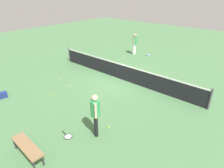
{
  "coord_description": "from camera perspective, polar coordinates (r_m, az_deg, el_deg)",
  "views": [
    {
      "loc": [
        6.6,
        -8.54,
        4.98
      ],
      "look_at": [
        1.17,
        -2.26,
        0.9
      ],
      "focal_mm": 31.37,
      "sensor_mm": 36.0,
      "label": 1
    }
  ],
  "objects": [
    {
      "name": "ground_plane",
      "position": [
        11.89,
        2.87,
        1.36
      ],
      "size": [
        40.0,
        40.0,
        0.0
      ],
      "primitive_type": "plane",
      "color": "#4C7A4C"
    },
    {
      "name": "court_net",
      "position": [
        11.68,
        2.93,
        3.59
      ],
      "size": [
        10.09,
        0.09,
        1.07
      ],
      "color": "#4C4C51",
      "rests_on": "ground_plane"
    },
    {
      "name": "player_near_side",
      "position": [
        7.08,
        -4.88,
        -8.05
      ],
      "size": [
        0.48,
        0.48,
        1.7
      ],
      "color": "black",
      "rests_on": "ground_plane"
    },
    {
      "name": "player_far_side",
      "position": [
        16.41,
        6.64,
        11.98
      ],
      "size": [
        0.39,
        0.53,
        1.7
      ],
      "color": "white",
      "rests_on": "ground_plane"
    },
    {
      "name": "tennis_racket_near_player",
      "position": [
        7.73,
        -12.78,
        -14.62
      ],
      "size": [
        0.6,
        0.35,
        0.03
      ],
      "color": "black",
      "rests_on": "ground_plane"
    },
    {
      "name": "tennis_racket_far_player",
      "position": [
        16.59,
        10.65,
        8.29
      ],
      "size": [
        0.37,
        0.61,
        0.03
      ],
      "color": "blue",
      "rests_on": "ground_plane"
    },
    {
      "name": "tennis_ball_near_player",
      "position": [
        7.93,
        -0.96,
        -12.45
      ],
      "size": [
        0.07,
        0.07,
        0.07
      ],
      "primitive_type": "sphere",
      "color": "#C6E033",
      "rests_on": "ground_plane"
    },
    {
      "name": "tennis_ball_by_net",
      "position": [
        11.26,
        -12.19,
        -0.53
      ],
      "size": [
        0.07,
        0.07,
        0.07
      ],
      "primitive_type": "sphere",
      "color": "#C6E033",
      "rests_on": "ground_plane"
    },
    {
      "name": "tennis_ball_midcourt",
      "position": [
        12.18,
        -15.08,
        1.25
      ],
      "size": [
        0.07,
        0.07,
        0.07
      ],
      "primitive_type": "sphere",
      "color": "#C6E033",
      "rests_on": "ground_plane"
    },
    {
      "name": "tennis_ball_baseline",
      "position": [
        10.62,
        -17.43,
        -2.91
      ],
      "size": [
        0.07,
        0.07,
        0.07
      ],
      "primitive_type": "sphere",
      "color": "#C6E033",
      "rests_on": "ground_plane"
    },
    {
      "name": "courtside_bench",
      "position": [
        7.11,
        -23.5,
        -16.45
      ],
      "size": [
        1.52,
        0.47,
        0.48
      ],
      "color": "olive",
      "rests_on": "ground_plane"
    }
  ]
}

